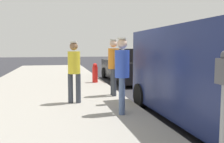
{
  "coord_description": "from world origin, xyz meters",
  "views": [
    {
      "loc": [
        3.12,
        6.11,
        1.69
      ],
      "look_at": [
        1.65,
        -0.27,
        1.05
      ],
      "focal_mm": 38.74,
      "sensor_mm": 36.0,
      "label": 1
    }
  ],
  "objects_px": {
    "pedestrian_in_orange": "(113,63)",
    "pedestrian_in_yellow": "(74,68)",
    "pedestrian_in_blue": "(122,70)",
    "parked_sedan_behind": "(129,67)",
    "parked_van": "(218,74)",
    "parking_meter_near": "(123,67)",
    "fire_hydrant": "(95,73)"
  },
  "relations": [
    {
      "from": "pedestrian_in_orange",
      "to": "pedestrian_in_yellow",
      "type": "bearing_deg",
      "value": 30.63
    },
    {
      "from": "parking_meter_near",
      "to": "parked_sedan_behind",
      "type": "height_order",
      "value": "parking_meter_near"
    },
    {
      "from": "fire_hydrant",
      "to": "pedestrian_in_orange",
      "type": "bearing_deg",
      "value": 92.15
    },
    {
      "from": "pedestrian_in_orange",
      "to": "parked_van",
      "type": "xyz_separation_m",
      "value": [
        -1.48,
        3.17,
        -0.05
      ]
    },
    {
      "from": "parking_meter_near",
      "to": "parked_van",
      "type": "distance_m",
      "value": 2.5
    },
    {
      "from": "parked_van",
      "to": "parked_sedan_behind",
      "type": "xyz_separation_m",
      "value": [
        -0.26,
        -7.13,
        -0.41
      ]
    },
    {
      "from": "parking_meter_near",
      "to": "pedestrian_in_orange",
      "type": "relative_size",
      "value": 0.84
    },
    {
      "from": "parking_meter_near",
      "to": "fire_hydrant",
      "type": "xyz_separation_m",
      "value": [
        0.1,
        -4.24,
        -0.61
      ]
    },
    {
      "from": "parking_meter_near",
      "to": "parked_sedan_behind",
      "type": "relative_size",
      "value": 0.34
    },
    {
      "from": "pedestrian_in_yellow",
      "to": "pedestrian_in_blue",
      "type": "relative_size",
      "value": 0.97
    },
    {
      "from": "pedestrian_in_orange",
      "to": "parked_van",
      "type": "relative_size",
      "value": 0.35
    },
    {
      "from": "pedestrian_in_orange",
      "to": "pedestrian_in_blue",
      "type": "bearing_deg",
      "value": 82.04
    },
    {
      "from": "pedestrian_in_blue",
      "to": "parked_sedan_behind",
      "type": "height_order",
      "value": "pedestrian_in_blue"
    },
    {
      "from": "fire_hydrant",
      "to": "parking_meter_near",
      "type": "bearing_deg",
      "value": 91.35
    },
    {
      "from": "parked_van",
      "to": "parking_meter_near",
      "type": "bearing_deg",
      "value": -53.2
    },
    {
      "from": "parked_sedan_behind",
      "to": "fire_hydrant",
      "type": "height_order",
      "value": "parked_sedan_behind"
    },
    {
      "from": "pedestrian_in_blue",
      "to": "parked_sedan_behind",
      "type": "xyz_separation_m",
      "value": [
        -2.05,
        -6.1,
        -0.42
      ]
    },
    {
      "from": "pedestrian_in_yellow",
      "to": "pedestrian_in_orange",
      "type": "xyz_separation_m",
      "value": [
        -1.31,
        -0.78,
        0.06
      ]
    },
    {
      "from": "pedestrian_in_yellow",
      "to": "fire_hydrant",
      "type": "relative_size",
      "value": 2.0
    },
    {
      "from": "parking_meter_near",
      "to": "pedestrian_in_orange",
      "type": "xyz_separation_m",
      "value": [
        -0.02,
        -1.16,
        0.02
      ]
    },
    {
      "from": "pedestrian_in_blue",
      "to": "fire_hydrant",
      "type": "relative_size",
      "value": 2.06
    },
    {
      "from": "parked_sedan_behind",
      "to": "fire_hydrant",
      "type": "relative_size",
      "value": 5.19
    },
    {
      "from": "parking_meter_near",
      "to": "parked_van",
      "type": "xyz_separation_m",
      "value": [
        -1.5,
        2.01,
        -0.03
      ]
    },
    {
      "from": "parked_sedan_behind",
      "to": "pedestrian_in_blue",
      "type": "bearing_deg",
      "value": 71.45
    },
    {
      "from": "fire_hydrant",
      "to": "pedestrian_in_yellow",
      "type": "bearing_deg",
      "value": 72.77
    },
    {
      "from": "parked_van",
      "to": "pedestrian_in_orange",
      "type": "bearing_deg",
      "value": -64.91
    },
    {
      "from": "parked_van",
      "to": "parked_sedan_behind",
      "type": "bearing_deg",
      "value": -92.11
    },
    {
      "from": "parking_meter_near",
      "to": "pedestrian_in_yellow",
      "type": "distance_m",
      "value": 1.35
    },
    {
      "from": "pedestrian_in_orange",
      "to": "parked_sedan_behind",
      "type": "relative_size",
      "value": 0.41
    },
    {
      "from": "pedestrian_in_blue",
      "to": "parked_sedan_behind",
      "type": "relative_size",
      "value": 0.4
    },
    {
      "from": "pedestrian_in_yellow",
      "to": "fire_hydrant",
      "type": "distance_m",
      "value": 4.07
    },
    {
      "from": "pedestrian_in_yellow",
      "to": "parked_van",
      "type": "distance_m",
      "value": 3.68
    }
  ]
}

